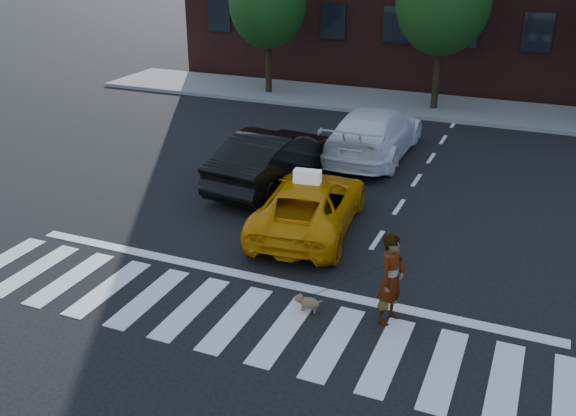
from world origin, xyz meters
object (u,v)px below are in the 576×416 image
at_px(white_suv, 374,132).
at_px(dog, 307,302).
at_px(woman, 391,279).
at_px(taxi, 310,205).
at_px(black_sedan, 274,158).

bearing_deg(white_suv, dog, 97.99).
height_order(woman, dog, woman).
distance_m(white_suv, woman, 9.83).
bearing_deg(woman, white_suv, 34.93).
xyz_separation_m(taxi, white_suv, (-0.08, 6.10, 0.16)).
relative_size(black_sedan, dog, 8.65).
xyz_separation_m(white_suv, dog, (1.39, -9.65, -0.62)).
distance_m(taxi, black_sedan, 3.20).
bearing_deg(white_suv, woman, 107.36).
relative_size(white_suv, woman, 3.08).
distance_m(taxi, woman, 4.37).
bearing_deg(taxi, white_suv, -96.20).
relative_size(woman, dog, 3.14).
distance_m(taxi, white_suv, 6.11).
bearing_deg(taxi, woman, 124.54).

